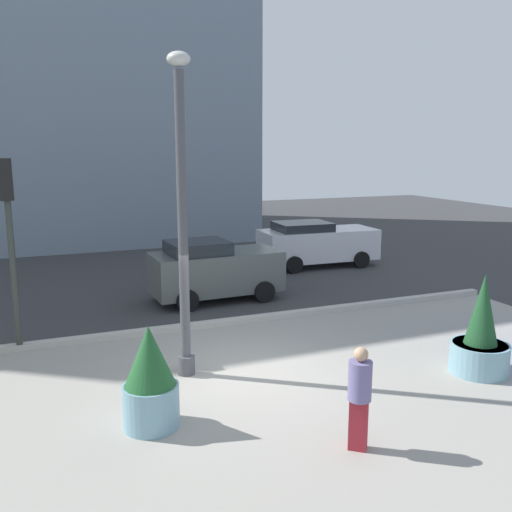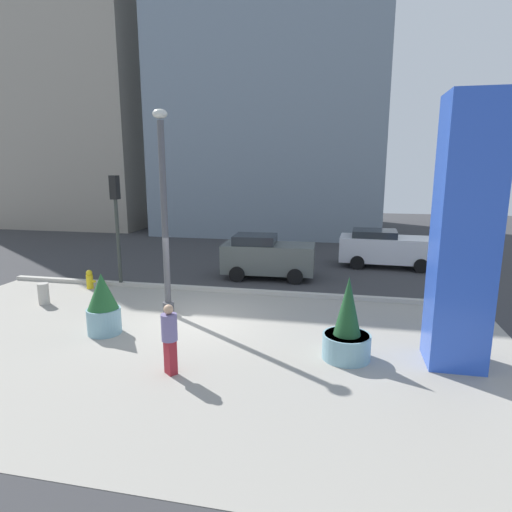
% 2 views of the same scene
% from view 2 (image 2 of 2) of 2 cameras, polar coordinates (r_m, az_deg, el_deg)
% --- Properties ---
extents(ground_plane, '(60.00, 60.00, 0.00)m').
position_cam_2_polar(ground_plane, '(17.04, -3.45, -4.02)').
color(ground_plane, '#38383A').
extents(plaza_pavement, '(18.00, 10.00, 0.02)m').
position_cam_2_polar(plaza_pavement, '(11.69, -11.33, -11.81)').
color(plaza_pavement, '#9E998E').
rests_on(plaza_pavement, ground_plane).
extents(curb_strip, '(18.00, 0.24, 0.16)m').
position_cam_2_polar(curb_strip, '(16.20, -4.27, -4.57)').
color(curb_strip, '#B7B2A8').
rests_on(curb_strip, ground_plane).
extents(lamp_post, '(0.44, 0.44, 6.32)m').
position_cam_2_polar(lamp_post, '(13.45, -12.15, 4.87)').
color(lamp_post, '#4C4C51').
rests_on(lamp_post, ground_plane).
extents(art_pillar_blue, '(1.26, 1.26, 6.23)m').
position_cam_2_polar(art_pillar_blue, '(10.75, 26.12, 2.46)').
color(art_pillar_blue, blue).
rests_on(art_pillar_blue, ground_plane).
extents(potted_plant_curbside, '(1.18, 1.18, 2.09)m').
position_cam_2_polar(potted_plant_curbside, '(10.75, 12.11, -9.65)').
color(potted_plant_curbside, '#7AA8B7').
rests_on(potted_plant_curbside, ground_plane).
extents(potted_plant_near_right, '(0.94, 0.94, 1.76)m').
position_cam_2_polar(potted_plant_near_right, '(12.76, -19.81, -6.26)').
color(potted_plant_near_right, '#7AA8B7').
rests_on(potted_plant_near_right, ground_plane).
extents(fire_hydrant, '(0.36, 0.26, 0.75)m').
position_cam_2_polar(fire_hydrant, '(17.75, -21.39, -2.95)').
color(fire_hydrant, gold).
rests_on(fire_hydrant, ground_plane).
extents(concrete_bollard, '(0.36, 0.36, 0.75)m').
position_cam_2_polar(concrete_bollard, '(16.38, -26.58, -4.57)').
color(concrete_bollard, '#B2ADA3').
rests_on(concrete_bollard, ground_plane).
extents(traffic_light_corner, '(0.28, 0.42, 4.34)m').
position_cam_2_polar(traffic_light_corner, '(17.30, -18.21, 5.61)').
color(traffic_light_corner, '#333833').
rests_on(traffic_light_corner, ground_plane).
extents(car_curb_east, '(3.92, 2.05, 1.84)m').
position_cam_2_polar(car_curb_east, '(18.06, 1.50, -0.05)').
color(car_curb_east, '#565B56').
rests_on(car_curb_east, ground_plane).
extents(car_curb_west, '(4.57, 2.21, 1.74)m').
position_cam_2_polar(car_curb_west, '(21.05, 17.16, 1.03)').
color(car_curb_west, silver).
rests_on(car_curb_west, ground_plane).
extents(pedestrian_on_sidewalk, '(0.51, 0.51, 1.66)m').
position_cam_2_polar(pedestrian_on_sidewalk, '(9.90, -11.51, -10.46)').
color(pedestrian_on_sidewalk, maroon).
rests_on(pedestrian_on_sidewalk, ground_plane).
extents(office_block_flanking, '(13.85, 9.39, 25.05)m').
position_cam_2_polar(office_block_flanking, '(39.92, -23.93, 22.21)').
color(office_block_flanking, '#9E9384').
rests_on(office_block_flanking, ground_plane).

